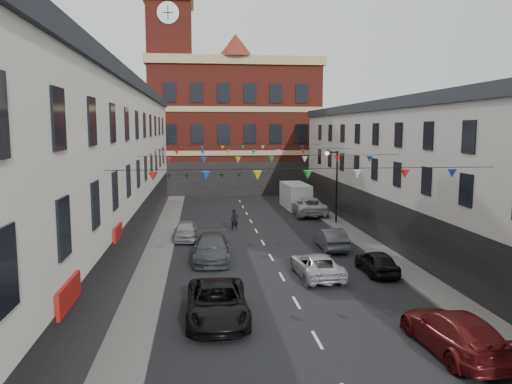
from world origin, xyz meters
name	(u,v)px	position (x,y,z in m)	size (l,w,h in m)	color
ground	(282,277)	(0.00, 0.00, 0.00)	(160.00, 160.00, 0.00)	black
pavement_left	(153,269)	(-6.90, 2.00, 0.07)	(1.80, 64.00, 0.15)	#605E5B
pavement_right	(393,262)	(6.90, 2.00, 0.07)	(1.80, 64.00, 0.15)	#605E5B
terrace_left	(51,177)	(-11.78, 1.00, 5.35)	(8.40, 56.00, 10.70)	beige
terrace_right	(486,181)	(11.78, 1.00, 4.85)	(8.40, 56.00, 9.70)	#B5B2A9
civic_building	(233,126)	(0.00, 37.95, 8.14)	(20.60, 13.30, 18.50)	maroon
clock_tower	(170,67)	(-7.50, 35.00, 14.93)	(5.60, 5.60, 30.00)	maroon
distant_hill	(201,145)	(-4.00, 62.00, 5.00)	(40.00, 14.00, 10.00)	#305327
street_lamp	(334,177)	(6.55, 14.00, 3.90)	(1.10, 0.36, 6.00)	black
car_left_c	(217,302)	(-3.60, -5.62, 0.74)	(2.46, 5.33, 1.48)	black
car_left_d	(212,248)	(-3.60, 3.71, 0.75)	(2.10, 5.17, 1.50)	#404448
car_left_e	(186,231)	(-5.28, 9.49, 0.67)	(1.58, 3.93, 1.34)	gray
car_right_c	(454,332)	(4.49, -9.51, 0.74)	(2.07, 5.10, 1.48)	#5E1214
car_right_d	(377,262)	(5.17, 0.01, 0.64)	(1.50, 3.74, 1.27)	black
car_right_e	(331,239)	(4.16, 5.75, 0.69)	(1.45, 4.17, 1.37)	#484B4F
car_right_f	(309,206)	(5.50, 18.53, 0.82)	(2.71, 5.87, 1.63)	silver
moving_car	(317,265)	(1.80, -0.27, 0.64)	(2.12, 4.60, 1.28)	#ADAEB4
white_van	(295,196)	(5.09, 22.73, 1.22)	(2.12, 5.51, 2.44)	silver
pedestrian	(235,220)	(-1.64, 12.31, 0.82)	(0.60, 0.39, 1.65)	black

